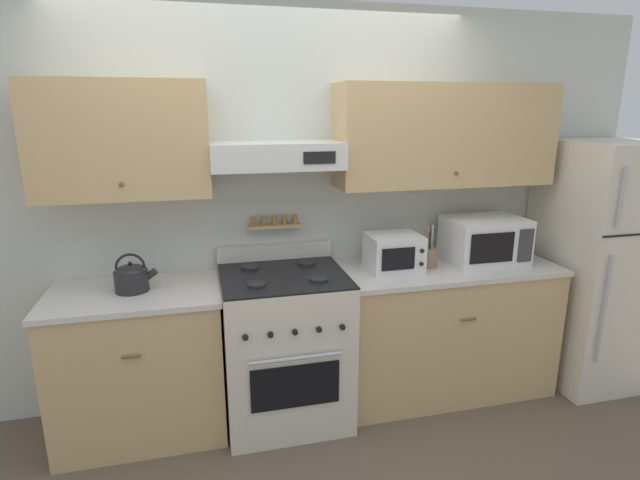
{
  "coord_description": "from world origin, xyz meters",
  "views": [
    {
      "loc": [
        -0.47,
        -2.54,
        1.91
      ],
      "look_at": [
        0.22,
        0.26,
        1.15
      ],
      "focal_mm": 28.0,
      "sensor_mm": 36.0,
      "label": 1
    }
  ],
  "objects_px": {
    "utensil_crock": "(428,256)",
    "tea_kettle": "(132,277)",
    "refrigerator": "(596,264)",
    "microwave": "(484,240)",
    "stove_range": "(285,346)",
    "toaster_oven": "(394,252)"
  },
  "relations": [
    {
      "from": "utensil_crock",
      "to": "toaster_oven",
      "type": "relative_size",
      "value": 0.84
    },
    {
      "from": "stove_range",
      "to": "toaster_oven",
      "type": "relative_size",
      "value": 3.14
    },
    {
      "from": "tea_kettle",
      "to": "toaster_oven",
      "type": "height_order",
      "value": "toaster_oven"
    },
    {
      "from": "microwave",
      "to": "utensil_crock",
      "type": "distance_m",
      "value": 0.42
    },
    {
      "from": "utensil_crock",
      "to": "toaster_oven",
      "type": "height_order",
      "value": "utensil_crock"
    },
    {
      "from": "utensil_crock",
      "to": "tea_kettle",
      "type": "bearing_deg",
      "value": -180.0
    },
    {
      "from": "tea_kettle",
      "to": "stove_range",
      "type": "bearing_deg",
      "value": -3.79
    },
    {
      "from": "stove_range",
      "to": "refrigerator",
      "type": "bearing_deg",
      "value": -0.69
    },
    {
      "from": "tea_kettle",
      "to": "utensil_crock",
      "type": "bearing_deg",
      "value": 0.0
    },
    {
      "from": "utensil_crock",
      "to": "toaster_oven",
      "type": "bearing_deg",
      "value": -179.59
    },
    {
      "from": "refrigerator",
      "to": "utensil_crock",
      "type": "xyz_separation_m",
      "value": [
        -1.26,
        0.08,
        0.12
      ]
    },
    {
      "from": "stove_range",
      "to": "utensil_crock",
      "type": "distance_m",
      "value": 1.1
    },
    {
      "from": "refrigerator",
      "to": "utensil_crock",
      "type": "distance_m",
      "value": 1.26
    },
    {
      "from": "refrigerator",
      "to": "utensil_crock",
      "type": "bearing_deg",
      "value": 176.16
    },
    {
      "from": "refrigerator",
      "to": "microwave",
      "type": "xyz_separation_m",
      "value": [
        -0.84,
        0.1,
        0.2
      ]
    },
    {
      "from": "stove_range",
      "to": "tea_kettle",
      "type": "xyz_separation_m",
      "value": [
        -0.86,
        0.06,
        0.51
      ]
    },
    {
      "from": "stove_range",
      "to": "toaster_oven",
      "type": "height_order",
      "value": "toaster_oven"
    },
    {
      "from": "stove_range",
      "to": "refrigerator",
      "type": "xyz_separation_m",
      "value": [
        2.23,
        -0.03,
        0.38
      ]
    },
    {
      "from": "stove_range",
      "to": "tea_kettle",
      "type": "bearing_deg",
      "value": 176.21
    },
    {
      "from": "microwave",
      "to": "tea_kettle",
      "type": "bearing_deg",
      "value": -179.55
    },
    {
      "from": "stove_range",
      "to": "utensil_crock",
      "type": "xyz_separation_m",
      "value": [
        0.98,
        0.06,
        0.5
      ]
    },
    {
      "from": "microwave",
      "to": "refrigerator",
      "type": "bearing_deg",
      "value": -6.93
    }
  ]
}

